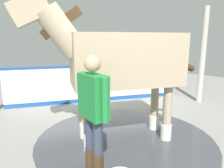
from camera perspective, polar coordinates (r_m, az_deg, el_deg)
ground_plane at (r=4.50m, az=3.14°, el=-12.45°), size 16.00×16.00×0.02m
wet_patch at (r=4.18m, az=3.53°, el=-14.29°), size 3.33×3.33×0.00m
barrier_wall at (r=6.33m, az=-4.08°, el=-0.18°), size 4.55×2.56×1.11m
roof_post_far at (r=6.68m, az=23.24°, el=6.95°), size 0.16×0.16×2.74m
horse at (r=3.73m, az=2.11°, el=6.13°), size 2.95×1.88×2.57m
handler at (r=2.85m, az=-5.06°, el=-6.40°), size 0.30×0.66×1.66m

